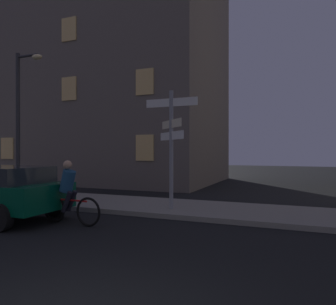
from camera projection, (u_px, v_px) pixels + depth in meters
The scene contains 5 objects.
sidewalk_kerb at pixel (222, 211), 9.48m from camera, with size 40.00×2.73×0.14m, color gray.
signpost at pixel (171, 138), 9.53m from camera, with size 1.63×1.20×3.50m.
street_lamp at pixel (21, 111), 12.55m from camera, with size 1.29×0.28×5.55m.
cyclist at pixel (69, 195), 8.08m from camera, with size 1.82×0.34×1.61m.
building_left_block at pixel (113, 12), 20.28m from camera, with size 12.96×8.42×21.25m.
Camera 1 is at (2.11, -2.15, 1.84)m, focal length 34.32 mm.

